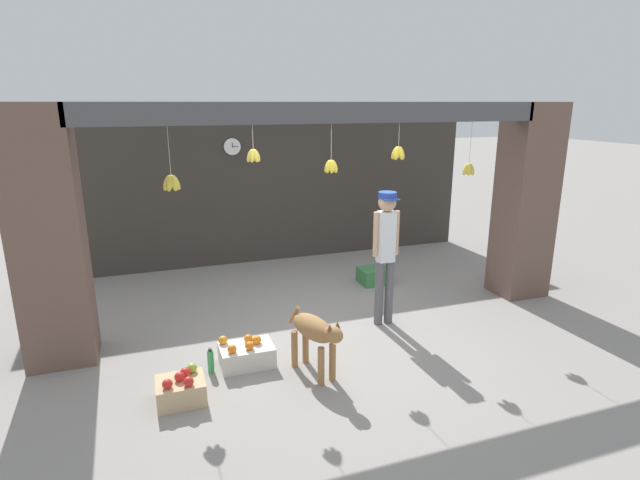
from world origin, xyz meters
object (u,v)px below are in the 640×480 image
Objects in this scene: dog at (315,332)px; produce_box_green at (374,276)px; fruit_crate_apples at (181,389)px; shopkeeper at (386,247)px; fruit_crate_oranges at (246,354)px; wall_clock at (232,147)px; water_bottle at (211,361)px.

produce_box_green is (1.78, 2.33, -0.36)m from dog.
produce_box_green is at bearing 36.87° from fruit_crate_apples.
shopkeeper is 3.83× the size of produce_box_green.
dog is 0.86m from fruit_crate_oranges.
dog is 2.96m from produce_box_green.
wall_clock reaches higher than dog.
wall_clock is at bearing 72.65° from fruit_crate_apples.
dog reaches higher than fruit_crate_apples.
shopkeeper is 2.94m from fruit_crate_apples.
shopkeeper reaches higher than produce_box_green.
water_bottle is at bearing -174.26° from fruit_crate_oranges.
fruit_crate_oranges is at bearing 18.00° from shopkeeper.
fruit_crate_apples is (-2.63, -0.95, -0.91)m from shopkeeper.
dog is at bearing -21.24° from water_bottle.
dog is at bearing -34.39° from fruit_crate_oranges.
fruit_crate_apples is 0.56m from water_bottle.
dog is at bearing 40.29° from shopkeeper.
shopkeeper is at bearing -110.59° from produce_box_green.
dog is 3.14× the size of water_bottle.
dog is 1.43m from fruit_crate_apples.
fruit_crate_apples is 4.71m from wall_clock.
water_bottle is 0.94× the size of wall_clock.
dog is 1.52× the size of fruit_crate_oranges.
shopkeeper is 2.52m from water_bottle.
fruit_crate_oranges reaches higher than water_bottle.
produce_box_green is at bearing 124.16° from dog.
wall_clock reaches higher than fruit_crate_oranges.
fruit_crate_apples is at bearing 24.00° from shopkeeper.
produce_box_green is 1.52× the size of wall_clock.
fruit_crate_apples is (-0.73, -0.48, 0.00)m from fruit_crate_oranges.
wall_clock is (-1.35, 3.14, 1.03)m from shopkeeper.
dog is 1.94× the size of produce_box_green.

